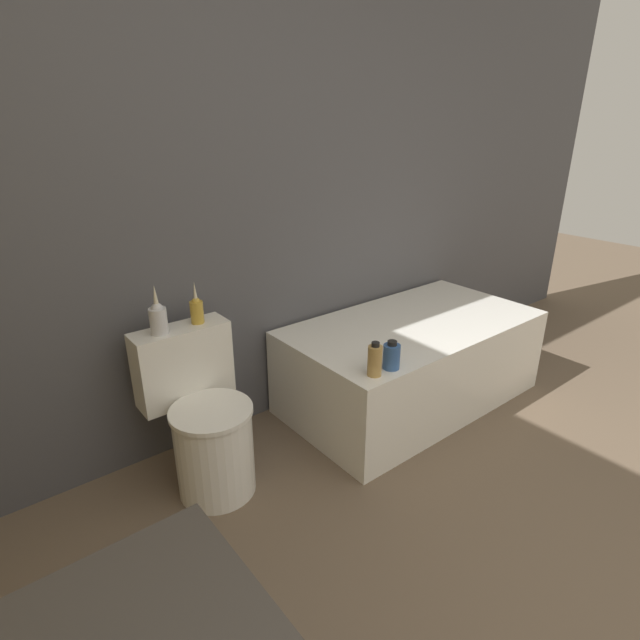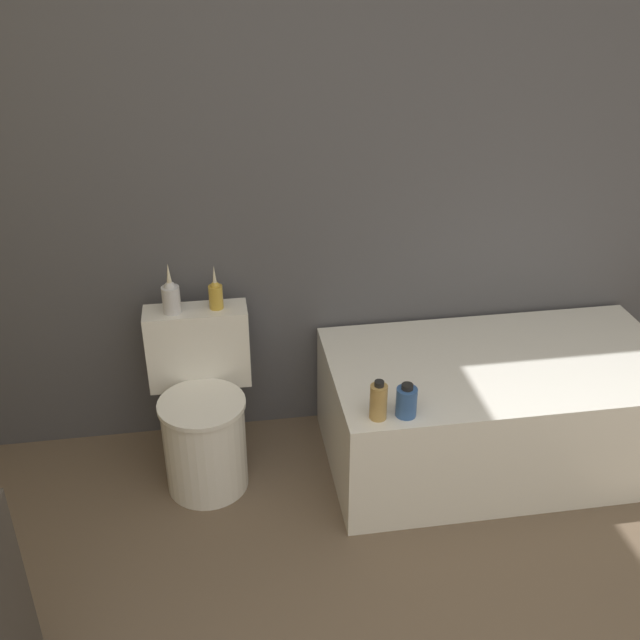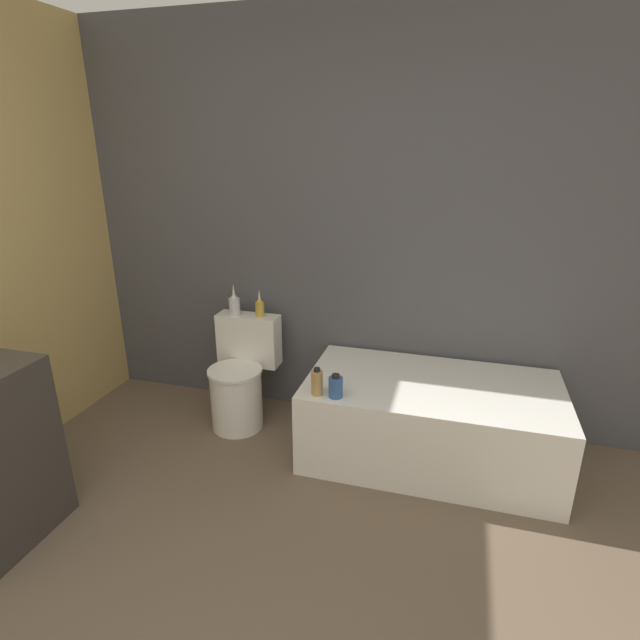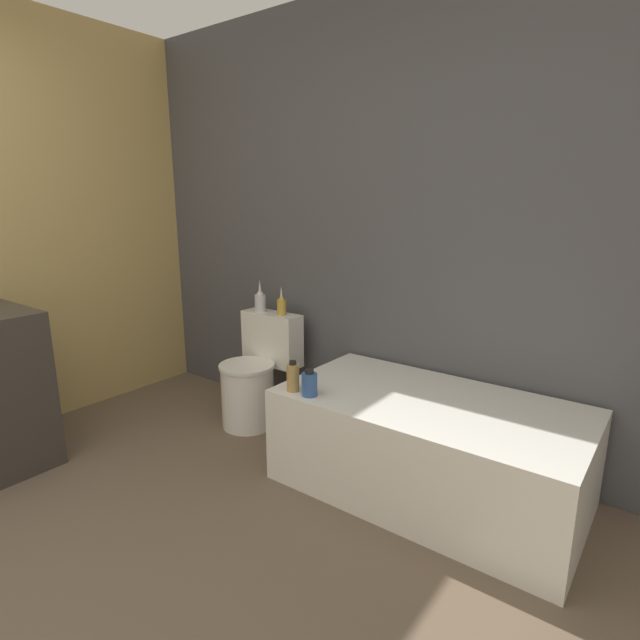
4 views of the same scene
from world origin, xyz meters
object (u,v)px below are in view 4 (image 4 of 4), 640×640
Objects in this scene: bathtub at (428,445)px; shampoo_bottle_short at (309,384)px; vase_gold at (260,301)px; vase_silver at (281,305)px; shampoo_bottle_tall at (293,377)px; toilet at (256,376)px.

shampoo_bottle_short reaches higher than bathtub.
vase_gold is at bearing 147.08° from shampoo_bottle_short.
vase_gold is 0.18m from vase_silver.
shampoo_bottle_tall is at bearing -179.87° from shampoo_bottle_short.
shampoo_bottle_tall is at bearing -31.04° from toilet.
shampoo_bottle_tall is at bearing -153.15° from bathtub.
vase_gold reaches higher than toilet.
vase_gold is 1.04m from shampoo_bottle_short.
vase_gold reaches higher than shampoo_bottle_tall.
shampoo_bottle_tall is (-0.62, -0.31, 0.32)m from bathtub.
vase_silver is at bearing 61.90° from toilet.
bathtub is 0.67m from shampoo_bottle_short.
shampoo_bottle_tall is at bearing -36.53° from vase_gold.
shampoo_bottle_short is (0.67, -0.56, -0.22)m from vase_silver.
vase_silver is at bearing 140.05° from shampoo_bottle_short.
shampoo_bottle_tall is (0.65, -0.39, 0.26)m from toilet.
vase_gold is at bearing 143.47° from shampoo_bottle_tall.
vase_silver is 0.90m from shampoo_bottle_short.
shampoo_bottle_short is at bearing -148.53° from bathtub.
toilet reaches higher than shampoo_bottle_tall.
bathtub is 1.48m from vase_gold.
toilet is at bearing 176.33° from bathtub.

